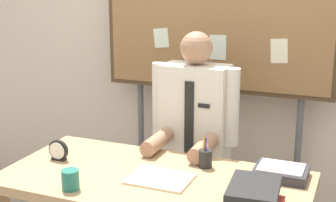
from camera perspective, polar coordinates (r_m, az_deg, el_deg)
The scene contains 10 objects.
back_wall at distance 3.44m, azimuth 6.62°, elevation 7.97°, with size 6.40×0.08×2.70m, color beige.
desk at distance 2.51m, azimuth -1.67°, elevation -10.94°, with size 1.54×0.76×0.76m.
person at distance 3.04m, azimuth 3.10°, elevation -6.23°, with size 0.55×0.56×1.42m.
bulletin_board at distance 3.23m, azimuth 5.70°, elevation 10.73°, with size 1.57×0.09×2.13m.
book_stack at distance 2.14m, azimuth 10.25°, elevation -11.17°, with size 0.23×0.31×0.12m.
open_notebook at distance 2.44m, azimuth -0.94°, elevation -9.11°, with size 0.31×0.23×0.01m, color #F4EFCC.
desk_clock at distance 2.73m, azimuth -12.74°, elevation -5.74°, with size 0.11×0.04×0.11m.
coffee_mug at distance 2.37m, azimuth -11.38°, elevation -9.04°, with size 0.08×0.08×0.10m, color #267266.
pen_holder at distance 2.58m, azimuth 4.41°, elevation -6.71°, with size 0.07×0.07×0.16m.
paper_tray at distance 2.52m, azimuth 13.12°, elevation -8.13°, with size 0.26×0.20×0.06m.
Camera 1 is at (0.93, -2.07, 1.75)m, focal length 51.94 mm.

